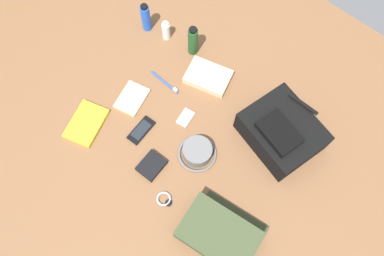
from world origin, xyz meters
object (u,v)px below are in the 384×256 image
object	(u,v)px
deodorant_spray	(146,18)
toothbrush	(166,83)
toiletry_pouch	(219,234)
notepad	(132,98)
toothpaste_tube	(166,31)
paperback_novel	(86,124)
backpack	(281,132)
cell_phone	(141,130)
wristwatch	(164,199)
folded_towel	(208,77)
bucket_hat	(197,152)
wallet	(151,166)
media_player	(185,118)
shampoo_bottle	(193,41)

from	to	relation	value
deodorant_spray	toothbrush	world-z (taller)	deodorant_spray
toiletry_pouch	notepad	xyz separation A→B (m)	(-0.68, 0.20, -0.04)
toothpaste_tube	toothbrush	distance (m)	0.27
toiletry_pouch	paperback_novel	distance (m)	0.75
backpack	deodorant_spray	distance (m)	0.84
cell_phone	toothbrush	xyz separation A→B (m)	(-0.08, 0.25, 0.00)
wristwatch	notepad	distance (m)	0.49
toiletry_pouch	toothbrush	world-z (taller)	toiletry_pouch
wristwatch	toothbrush	size ratio (longest dim) A/B	0.42
notepad	folded_towel	distance (m)	0.37
bucket_hat	paperback_novel	world-z (taller)	bucket_hat
paperback_novel	notepad	xyz separation A→B (m)	(0.06, 0.22, -0.00)
toiletry_pouch	folded_towel	xyz separation A→B (m)	(-0.49, 0.52, -0.03)
paperback_novel	deodorant_spray	bearing A→B (deg)	105.77
bucket_hat	folded_towel	size ratio (longest dim) A/B	0.85
cell_phone	wallet	xyz separation A→B (m)	(0.15, -0.09, 0.01)
bucket_hat	toothpaste_tube	size ratio (longest dim) A/B	1.57
wallet	folded_towel	xyz separation A→B (m)	(-0.09, 0.48, 0.01)
media_player	toothbrush	size ratio (longest dim) A/B	0.54
paperback_novel	wristwatch	xyz separation A→B (m)	(0.49, -0.02, -0.00)
paperback_novel	wallet	size ratio (longest dim) A/B	2.04
backpack	toiletry_pouch	world-z (taller)	backpack
bucket_hat	wallet	world-z (taller)	bucket_hat
bucket_hat	cell_phone	size ratio (longest dim) A/B	1.24
toiletry_pouch	toothpaste_tube	distance (m)	0.97
deodorant_spray	notepad	xyz separation A→B (m)	(0.22, -0.34, -0.07)
shampoo_bottle	wallet	world-z (taller)	shampoo_bottle
notepad	toiletry_pouch	bearing A→B (deg)	-31.13
media_player	wallet	xyz separation A→B (m)	(0.04, -0.26, 0.01)
backpack	wallet	bearing A→B (deg)	-125.41
backpack	bucket_hat	xyz separation A→B (m)	(-0.22, -0.29, -0.04)
toiletry_pouch	backpack	bearing A→B (deg)	97.89
backpack	wristwatch	size ratio (longest dim) A/B	5.19
bucket_hat	media_player	distance (m)	0.18
toiletry_pouch	media_player	distance (m)	0.53
toothpaste_tube	paperback_novel	distance (m)	0.58
shampoo_bottle	wallet	size ratio (longest dim) A/B	1.56
backpack	toiletry_pouch	distance (m)	0.50
deodorant_spray	wristwatch	xyz separation A→B (m)	(0.65, -0.58, -0.07)
bucket_hat	wristwatch	distance (m)	0.24
media_player	toothbrush	world-z (taller)	toothbrush
toiletry_pouch	paperback_novel	world-z (taller)	toiletry_pouch
toothpaste_tube	wallet	distance (m)	0.67
notepad	deodorant_spray	bearing A→B (deg)	109.08
deodorant_spray	wallet	xyz separation A→B (m)	(0.51, -0.51, -0.07)
media_player	folded_towel	size ratio (longest dim) A/B	0.46
backpack	cell_phone	bearing A→B (deg)	-141.82
backpack	cell_phone	xyz separation A→B (m)	(-0.48, -0.37, -0.06)
wallet	bucket_hat	bearing A→B (deg)	53.89
cell_phone	folded_towel	size ratio (longest dim) A/B	0.68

